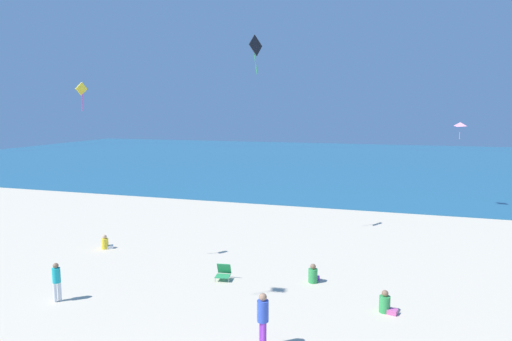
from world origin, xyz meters
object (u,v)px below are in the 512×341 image
(person_0, at_px, (313,275))
(person_6, at_px, (263,317))
(kite_yellow, at_px, (82,90))
(person_5, at_px, (57,279))
(person_3, at_px, (386,304))
(kite_black, at_px, (256,46))
(person_2, at_px, (106,243))
(beach_chair_near_camera, at_px, (223,272))
(kite_pink, at_px, (460,124))

(person_0, relative_size, person_6, 0.46)
(kite_yellow, bearing_deg, person_5, -71.84)
(person_5, height_order, person_6, person_6)
(person_3, distance_m, kite_yellow, 14.36)
(kite_black, relative_size, kite_yellow, 1.69)
(person_2, bearing_deg, person_0, -40.19)
(beach_chair_near_camera, distance_m, person_6, 5.56)
(kite_yellow, relative_size, kite_pink, 1.00)
(person_3, distance_m, kite_black, 13.95)
(person_2, relative_size, person_6, 0.43)
(person_2, distance_m, kite_yellow, 7.85)
(person_0, relative_size, kite_pink, 0.66)
(person_0, xyz_separation_m, person_5, (-8.45, -4.49, 0.54))
(kite_yellow, bearing_deg, kite_black, 50.17)
(kite_black, bearing_deg, person_5, -114.23)
(person_3, distance_m, kite_pink, 19.26)
(person_2, distance_m, kite_pink, 23.61)
(person_3, xyz_separation_m, person_5, (-11.27, -2.53, 0.54))
(person_5, distance_m, kite_pink, 26.18)
(kite_black, distance_m, kite_yellow, 8.88)
(person_5, relative_size, person_6, 0.86)
(person_2, distance_m, person_5, 6.19)
(person_5, distance_m, person_6, 7.99)
(person_5, bearing_deg, person_6, 26.05)
(beach_chair_near_camera, height_order, person_0, person_0)
(person_5, bearing_deg, kite_black, 98.47)
(kite_pink, bearing_deg, kite_black, -136.17)
(kite_yellow, bearing_deg, person_3, -3.29)
(kite_black, bearing_deg, beach_chair_near_camera, -85.20)
(person_0, height_order, kite_black, kite_black)
(person_0, height_order, person_3, person_3)
(person_0, bearing_deg, person_3, -115.14)
(person_2, relative_size, kite_black, 0.36)
(kite_black, height_order, kite_pink, kite_black)
(person_2, xyz_separation_m, person_6, (10.04, -6.72, 0.70))
(person_6, bearing_deg, kite_yellow, -61.28)
(person_0, distance_m, kite_pink, 18.34)
(person_0, relative_size, person_2, 1.08)
(person_3, bearing_deg, person_0, 160.51)
(kite_yellow, bearing_deg, beach_chair_near_camera, 4.49)
(kite_pink, bearing_deg, person_3, -103.34)
(kite_pink, bearing_deg, kite_yellow, -133.91)
(person_3, xyz_separation_m, kite_yellow, (-12.33, 0.71, 7.33))
(person_2, relative_size, kite_yellow, 0.60)
(beach_chair_near_camera, relative_size, person_0, 0.88)
(person_2, height_order, person_6, person_6)
(person_0, xyz_separation_m, person_3, (2.82, -1.96, 0.00))
(person_3, relative_size, kite_black, 0.39)
(person_0, bearing_deg, person_5, 127.66)
(person_0, distance_m, kite_black, 11.80)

